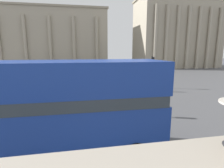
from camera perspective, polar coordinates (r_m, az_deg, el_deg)
double_decker_bus at (r=7.73m, az=-23.62°, el=-7.01°), size 10.54×2.68×4.19m
plaza_building_left at (r=58.38m, az=-18.52°, el=13.84°), size 32.06×15.15×16.78m
plaza_building_right at (r=56.18m, az=20.19°, el=15.12°), size 23.39×12.67×19.20m
traffic_light_near at (r=12.62m, az=-4.64°, el=1.67°), size 0.42×0.24×4.01m
traffic_light_mid at (r=22.42m, az=12.96°, el=5.31°), size 0.42×0.24×3.99m
car_silver at (r=25.01m, az=-21.76°, el=0.97°), size 4.20×1.93×1.35m
car_black at (r=26.78m, az=-6.43°, el=2.26°), size 4.20×1.93×1.35m
pedestrian_grey at (r=30.56m, az=1.48°, el=3.92°), size 0.32×0.32×1.74m
pedestrian_black at (r=25.09m, az=-2.30°, el=2.25°), size 0.32×0.32×1.60m
pedestrian_yellow at (r=20.83m, az=15.80°, el=0.20°), size 0.32×0.32×1.64m
pedestrian_blue at (r=22.79m, az=7.00°, el=1.60°), size 0.32×0.32×1.77m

